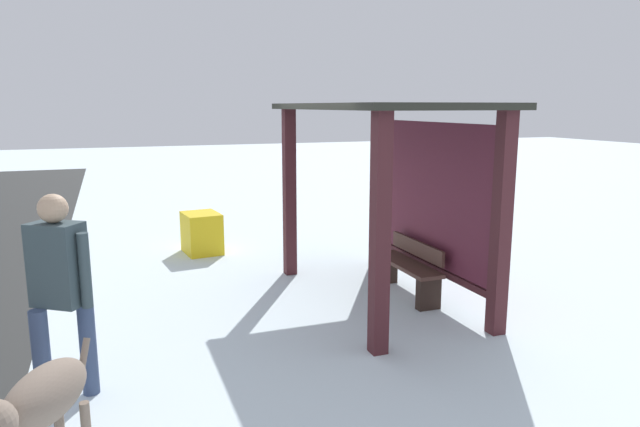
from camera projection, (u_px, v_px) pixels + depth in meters
ground_plane at (377, 299)px, 7.34m from camera, size 60.00×60.00×0.00m
bus_shelter at (399, 163)px, 7.10m from camera, size 3.31×1.81×2.49m
bench_left_inside at (408, 269)px, 7.43m from camera, size 1.32×0.34×0.72m
person_walking at (59, 283)px, 4.60m from camera, size 0.44×0.54×1.77m
dog at (38, 402)px, 3.68m from camera, size 1.05×0.73×0.79m
grit_bin at (202, 233)px, 9.57m from camera, size 0.76×0.64×0.69m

